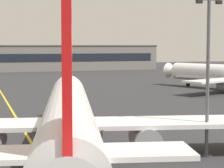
# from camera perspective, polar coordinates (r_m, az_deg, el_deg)

# --- Properties ---
(taxiway_centreline) EXTENTS (6.87, 179.89, 0.01)m
(taxiway_centreline) POSITION_cam_1_polar(r_m,az_deg,el_deg) (54.64, -11.91, -4.69)
(taxiway_centreline) COLOR yellow
(taxiway_centreline) RESTS_ON ground
(airliner_foreground) EXTENTS (32.22, 40.96, 11.65)m
(airliner_foreground) POSITION_cam_1_polar(r_m,az_deg,el_deg) (35.81, -5.62, -4.19)
(airliner_foreground) COLOR white
(airliner_foreground) RESTS_ON ground
(apron_lamp_post) EXTENTS (2.24, 0.90, 12.85)m
(apron_lamp_post) POSITION_cam_1_polar(r_m,az_deg,el_deg) (36.71, 12.18, 1.23)
(apron_lamp_post) COLOR #515156
(apron_lamp_post) RESTS_ON ground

